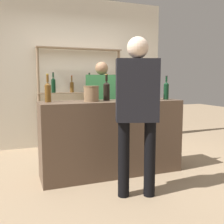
{
  "coord_description": "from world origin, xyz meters",
  "views": [
    {
      "loc": [
        -1.22,
        -3.21,
        1.26
      ],
      "look_at": [
        0.0,
        0.0,
        0.84
      ],
      "focal_mm": 42.0,
      "sensor_mm": 36.0,
      "label": 1
    }
  ],
  "objects_px": {
    "counter_bottle_0": "(166,90)",
    "customer_center": "(137,105)",
    "counter_bottle_3": "(48,91)",
    "server_behind_counter": "(102,104)",
    "ice_bucket": "(91,94)",
    "counter_bottle_2": "(106,90)",
    "counter_bottle_1": "(155,90)"
  },
  "relations": [
    {
      "from": "customer_center",
      "to": "counter_bottle_1",
      "type": "bearing_deg",
      "value": -23.26
    },
    {
      "from": "server_behind_counter",
      "to": "customer_center",
      "type": "distance_m",
      "value": 1.46
    },
    {
      "from": "server_behind_counter",
      "to": "customer_center",
      "type": "xyz_separation_m",
      "value": [
        -0.09,
        -1.45,
        0.12
      ]
    },
    {
      "from": "counter_bottle_0",
      "to": "server_behind_counter",
      "type": "xyz_separation_m",
      "value": [
        -0.69,
        0.76,
        -0.23
      ]
    },
    {
      "from": "counter_bottle_0",
      "to": "counter_bottle_2",
      "type": "bearing_deg",
      "value": 170.14
    },
    {
      "from": "counter_bottle_0",
      "to": "customer_center",
      "type": "xyz_separation_m",
      "value": [
        -0.79,
        -0.69,
        -0.12
      ]
    },
    {
      "from": "ice_bucket",
      "to": "counter_bottle_0",
      "type": "bearing_deg",
      "value": -3.2
    },
    {
      "from": "counter_bottle_0",
      "to": "customer_center",
      "type": "relative_size",
      "value": 0.19
    },
    {
      "from": "counter_bottle_0",
      "to": "counter_bottle_3",
      "type": "bearing_deg",
      "value": 174.98
    },
    {
      "from": "counter_bottle_0",
      "to": "counter_bottle_2",
      "type": "xyz_separation_m",
      "value": [
        -0.83,
        0.14,
        0.0
      ]
    },
    {
      "from": "counter_bottle_1",
      "to": "customer_center",
      "type": "bearing_deg",
      "value": -131.2
    },
    {
      "from": "customer_center",
      "to": "ice_bucket",
      "type": "bearing_deg",
      "value": 38.7
    },
    {
      "from": "counter_bottle_3",
      "to": "server_behind_counter",
      "type": "distance_m",
      "value": 1.13
    },
    {
      "from": "counter_bottle_3",
      "to": "server_behind_counter",
      "type": "bearing_deg",
      "value": 34.41
    },
    {
      "from": "ice_bucket",
      "to": "counter_bottle_2",
      "type": "bearing_deg",
      "value": 19.74
    },
    {
      "from": "counter_bottle_0",
      "to": "server_behind_counter",
      "type": "height_order",
      "value": "server_behind_counter"
    },
    {
      "from": "counter_bottle_0",
      "to": "ice_bucket",
      "type": "height_order",
      "value": "counter_bottle_0"
    },
    {
      "from": "server_behind_counter",
      "to": "counter_bottle_2",
      "type": "bearing_deg",
      "value": 7.0
    },
    {
      "from": "counter_bottle_1",
      "to": "counter_bottle_3",
      "type": "xyz_separation_m",
      "value": [
        -1.43,
        0.13,
        0.0
      ]
    },
    {
      "from": "counter_bottle_1",
      "to": "ice_bucket",
      "type": "relative_size",
      "value": 1.69
    },
    {
      "from": "counter_bottle_1",
      "to": "server_behind_counter",
      "type": "xyz_separation_m",
      "value": [
        -0.52,
        0.75,
        -0.23
      ]
    },
    {
      "from": "counter_bottle_1",
      "to": "counter_bottle_2",
      "type": "height_order",
      "value": "counter_bottle_2"
    },
    {
      "from": "counter_bottle_1",
      "to": "customer_center",
      "type": "distance_m",
      "value": 0.94
    },
    {
      "from": "ice_bucket",
      "to": "customer_center",
      "type": "distance_m",
      "value": 0.81
    },
    {
      "from": "counter_bottle_3",
      "to": "ice_bucket",
      "type": "xyz_separation_m",
      "value": [
        0.53,
        -0.08,
        -0.03
      ]
    },
    {
      "from": "counter_bottle_1",
      "to": "server_behind_counter",
      "type": "distance_m",
      "value": 0.94
    },
    {
      "from": "counter_bottle_1",
      "to": "ice_bucket",
      "type": "bearing_deg",
      "value": 176.83
    },
    {
      "from": "counter_bottle_0",
      "to": "customer_center",
      "type": "height_order",
      "value": "customer_center"
    },
    {
      "from": "ice_bucket",
      "to": "customer_center",
      "type": "bearing_deg",
      "value": -69.24
    },
    {
      "from": "counter_bottle_2",
      "to": "server_behind_counter",
      "type": "xyz_separation_m",
      "value": [
        0.14,
        0.62,
        -0.24
      ]
    },
    {
      "from": "counter_bottle_2",
      "to": "customer_center",
      "type": "relative_size",
      "value": 0.21
    },
    {
      "from": "ice_bucket",
      "to": "customer_center",
      "type": "height_order",
      "value": "customer_center"
    }
  ]
}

